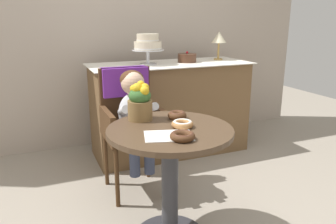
{
  "coord_description": "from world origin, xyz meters",
  "views": [
    {
      "loc": [
        -0.69,
        -1.64,
        1.32
      ],
      "look_at": [
        0.05,
        0.15,
        0.77
      ],
      "focal_mm": 35.59,
      "sensor_mm": 36.0,
      "label": 1
    }
  ],
  "objects": [
    {
      "name": "back_wall",
      "position": [
        0.0,
        1.85,
        1.35
      ],
      "size": [
        4.8,
        0.1,
        2.7
      ],
      "primitive_type": "cube",
      "color": "#B2A393",
      "rests_on": "ground"
    },
    {
      "name": "cafe_table",
      "position": [
        0.0,
        0.0,
        0.51
      ],
      "size": [
        0.72,
        0.72,
        0.72
      ],
      "color": "#4C3826",
      "rests_on": "ground"
    },
    {
      "name": "wicker_chair",
      "position": [
        -0.03,
        0.75,
        0.64
      ],
      "size": [
        0.42,
        0.45,
        0.95
      ],
      "rotation": [
        0.0,
        0.0,
        -0.09
      ],
      "color": "#472D19",
      "rests_on": "ground"
    },
    {
      "name": "seated_child",
      "position": [
        -0.03,
        0.6,
        0.68
      ],
      "size": [
        0.27,
        0.32,
        0.73
      ],
      "color": "silver",
      "rests_on": "ground"
    },
    {
      "name": "paper_napkin",
      "position": [
        -0.06,
        -0.12,
        0.72
      ],
      "size": [
        0.29,
        0.24,
        0.0
      ],
      "primitive_type": "cube",
      "rotation": [
        0.0,
        0.0,
        -0.28
      ],
      "color": "white",
      "rests_on": "cafe_table"
    },
    {
      "name": "donut_front",
      "position": [
        0.11,
        0.15,
        0.74
      ],
      "size": [
        0.12,
        0.12,
        0.05
      ],
      "color": "#4C2D19",
      "rests_on": "cafe_table"
    },
    {
      "name": "donut_mid",
      "position": [
        -0.01,
        -0.19,
        0.74
      ],
      "size": [
        0.13,
        0.13,
        0.04
      ],
      "color": "#4C2D19",
      "rests_on": "cafe_table"
    },
    {
      "name": "donut_side",
      "position": [
        0.07,
        -0.01,
        0.74
      ],
      "size": [
        0.13,
        0.13,
        0.04
      ],
      "color": "#AD7542",
      "rests_on": "cafe_table"
    },
    {
      "name": "flower_vase",
      "position": [
        -0.1,
        0.22,
        0.83
      ],
      "size": [
        0.15,
        0.15,
        0.23
      ],
      "color": "brown",
      "rests_on": "cafe_table"
    },
    {
      "name": "display_counter",
      "position": [
        0.55,
        1.3,
        0.45
      ],
      "size": [
        1.56,
        0.62,
        0.9
      ],
      "color": "brown",
      "rests_on": "ground"
    },
    {
      "name": "tiered_cake_stand",
      "position": [
        0.32,
        1.3,
        1.09
      ],
      "size": [
        0.3,
        0.3,
        0.28
      ],
      "color": "silver",
      "rests_on": "display_counter"
    },
    {
      "name": "round_layer_cake",
      "position": [
        0.74,
        1.32,
        0.94
      ],
      "size": [
        0.18,
        0.18,
        0.11
      ],
      "color": "#4C2D1E",
      "rests_on": "display_counter"
    },
    {
      "name": "table_lamp",
      "position": [
        1.11,
        1.36,
        1.12
      ],
      "size": [
        0.15,
        0.15,
        0.28
      ],
      "color": "#B28C47",
      "rests_on": "display_counter"
    }
  ]
}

